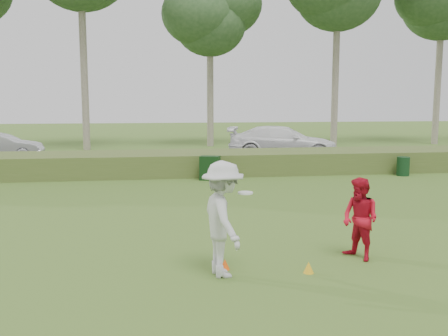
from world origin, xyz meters
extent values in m
plane|color=#3B5F1F|center=(0.00, 0.00, 0.00)|extent=(120.00, 120.00, 0.00)
cube|color=#445A24|center=(0.00, 12.00, 0.45)|extent=(80.00, 3.00, 0.90)
cube|color=#2D2D2D|center=(0.00, 17.00, 0.03)|extent=(80.00, 6.00, 0.06)
cylinder|color=gray|center=(-6.00, 23.00, 7.75)|extent=(0.44, 0.44, 15.50)
cylinder|color=gray|center=(2.00, 24.50, 5.75)|extent=(0.44, 0.44, 11.50)
ellipsoid|color=#2C4D26|center=(2.00, 24.50, 8.62)|extent=(6.24, 6.24, 5.28)
cylinder|color=gray|center=(10.00, 22.50, 7.00)|extent=(0.44, 0.44, 14.00)
cylinder|color=gray|center=(18.00, 23.80, 6.75)|extent=(0.44, 0.44, 13.50)
imported|color=silver|center=(-0.68, -0.63, 1.03)|extent=(0.98, 1.44, 2.06)
cylinder|color=white|center=(-0.28, -0.63, 1.49)|extent=(0.27, 0.27, 0.03)
imported|color=red|center=(2.10, -0.12, 0.81)|extent=(0.89, 0.97, 1.62)
cone|color=#FF540D|center=(-0.61, -0.35, 0.10)|extent=(0.18, 0.18, 0.20)
cone|color=gold|center=(0.87, -0.75, 0.11)|extent=(0.19, 0.19, 0.21)
cube|color=black|center=(0.31, 10.06, 0.47)|extent=(0.87, 0.69, 0.94)
cylinder|color=#103217|center=(8.37, 10.06, 0.39)|extent=(0.68, 0.68, 0.78)
imported|color=silver|center=(-9.64, 17.86, 0.73)|extent=(4.13, 1.55, 1.35)
imported|color=white|center=(4.95, 16.50, 0.90)|extent=(6.21, 3.80, 1.68)
camera|label=1|loc=(-1.88, -9.16, 3.12)|focal=40.00mm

